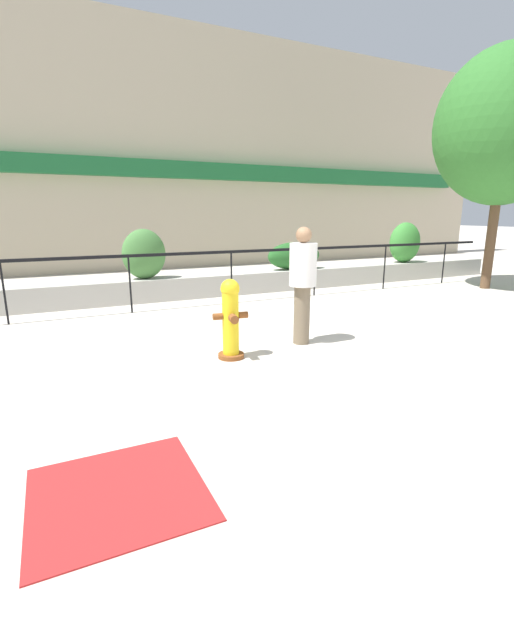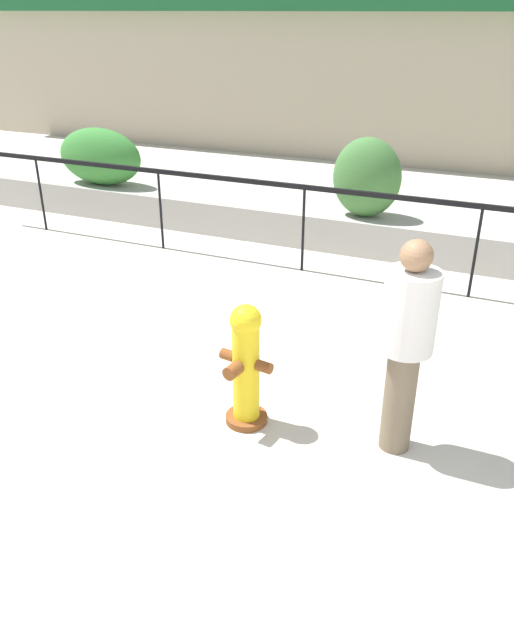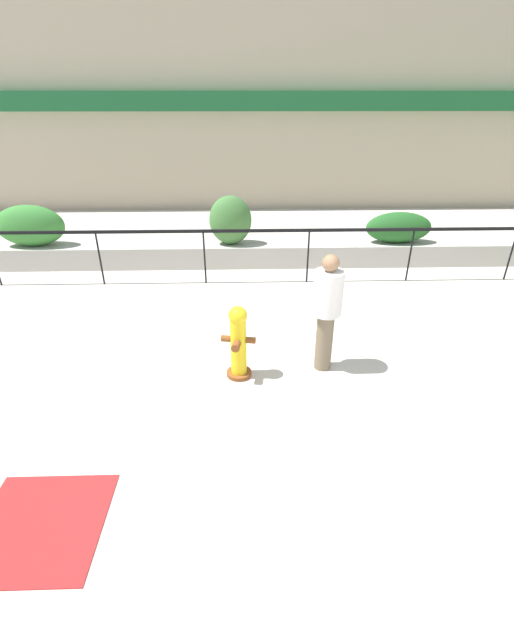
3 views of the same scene
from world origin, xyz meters
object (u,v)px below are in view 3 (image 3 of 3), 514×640
pedestrian (327,307)px  hedge_bush_2 (399,227)px  fire_hydrant (238,342)px  hedge_bush_1 (230,220)px  hedge_bush_0 (30,226)px

pedestrian → hedge_bush_2: bearing=60.8°
fire_hydrant → hedge_bush_2: bearing=51.1°
hedge_bush_1 → pedestrian: size_ratio=0.63×
hedge_bush_2 → fire_hydrant: (-3.63, -4.50, -0.30)m
hedge_bush_0 → pedestrian: 7.30m
fire_hydrant → pedestrian: pedestrian is taller
hedge_bush_2 → fire_hydrant: 5.79m
hedge_bush_1 → fire_hydrant: 4.53m
hedge_bush_0 → pedestrian: pedestrian is taller
hedge_bush_2 → pedestrian: size_ratio=0.87×
hedge_bush_0 → pedestrian: (5.88, -4.33, 0.03)m
fire_hydrant → hedge_bush_1: bearing=92.7°
hedge_bush_1 → pedestrian: (1.43, -4.33, -0.06)m
hedge_bush_1 → pedestrian: pedestrian is taller
pedestrian → hedge_bush_1: bearing=108.2°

